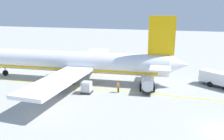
# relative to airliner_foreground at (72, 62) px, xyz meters

# --- Properties ---
(airliner_foreground) EXTENTS (34.60, 41.74, 11.90)m
(airliner_foreground) POSITION_rel_airliner_foreground_xyz_m (0.00, 0.00, 0.00)
(airliner_foreground) COLOR white
(airliner_foreground) RESTS_ON ground
(service_truck_fuel) EXTENTS (6.09, 2.97, 2.40)m
(service_truck_fuel) POSITION_rel_airliner_foreground_xyz_m (-1.48, -14.13, -2.00)
(service_truck_fuel) COLOR white
(service_truck_fuel) RESTS_ON ground
(service_truck_baggage) EXTENTS (5.30, 6.41, 2.55)m
(service_truck_baggage) POSITION_rel_airliner_foreground_xyz_m (3.17, -25.64, -1.93)
(service_truck_baggage) COLOR white
(service_truck_baggage) RESTS_ON ground
(cargo_container_near) EXTENTS (1.69, 1.69, 1.98)m
(cargo_container_near) POSITION_rel_airliner_foreground_xyz_m (-5.91, -5.16, -2.45)
(cargo_container_near) COLOR #333338
(cargo_container_near) RESTS_ON ground
(crew_marshaller) EXTENTS (0.46, 0.51, 1.67)m
(crew_marshaller) POSITION_rel_airliner_foreground_xyz_m (12.87, -12.96, -2.41)
(crew_marshaller) COLOR #191E33
(crew_marshaller) RESTS_ON ground
(crew_loader_left) EXTENTS (0.46, 0.51, 1.70)m
(crew_loader_left) POSITION_rel_airliner_foreground_xyz_m (-4.22, -9.89, -2.39)
(crew_loader_left) COLOR #191E33
(crew_loader_left) RESTS_ON ground
(apron_guide_line) EXTENTS (0.30, 60.00, 0.01)m
(apron_guide_line) POSITION_rel_airliner_foreground_xyz_m (-3.53, -4.43, -3.39)
(apron_guide_line) COLOR yellow
(apron_guide_line) RESTS_ON ground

